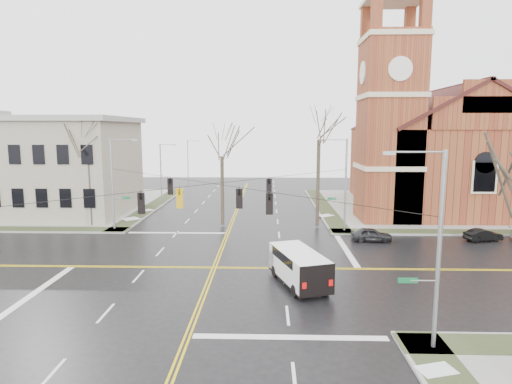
{
  "coord_description": "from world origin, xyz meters",
  "views": [
    {
      "loc": [
        3.89,
        -30.06,
        9.99
      ],
      "look_at": [
        2.89,
        6.0,
        4.74
      ],
      "focal_mm": 30.0,
      "sensor_mm": 36.0,
      "label": 1
    }
  ],
  "objects_px": {
    "tree_nw_near": "(222,152)",
    "tree_ne": "(319,134)",
    "streetlight_north_a": "(162,170)",
    "tree_nw_far": "(88,149)",
    "streetlight_north_b": "(189,160)",
    "parked_car_b": "(483,235)",
    "church": "(433,142)",
    "signal_pole_se": "(435,245)",
    "signal_pole_nw": "(114,181)",
    "parked_car_a": "(371,235)",
    "signal_pole_ne": "(344,182)",
    "cargo_van": "(298,264)"
  },
  "relations": [
    {
      "from": "tree_ne",
      "to": "tree_nw_near",
      "type": "bearing_deg",
      "value": 177.96
    },
    {
      "from": "signal_pole_ne",
      "to": "streetlight_north_a",
      "type": "bearing_deg",
      "value": 143.1
    },
    {
      "from": "tree_ne",
      "to": "church",
      "type": "bearing_deg",
      "value": 36.17
    },
    {
      "from": "signal_pole_se",
      "to": "parked_car_a",
      "type": "distance_m",
      "value": 19.92
    },
    {
      "from": "signal_pole_se",
      "to": "cargo_van",
      "type": "distance_m",
      "value": 10.65
    },
    {
      "from": "signal_pole_nw",
      "to": "streetlight_north_a",
      "type": "xyz_separation_m",
      "value": [
        0.67,
        16.5,
        -0.48
      ]
    },
    {
      "from": "tree_nw_near",
      "to": "tree_ne",
      "type": "relative_size",
      "value": 0.81
    },
    {
      "from": "parked_car_b",
      "to": "signal_pole_se",
      "type": "bearing_deg",
      "value": 134.79
    },
    {
      "from": "parked_car_a",
      "to": "tree_ne",
      "type": "xyz_separation_m",
      "value": [
        -4.26,
        5.42,
        8.98
      ]
    },
    {
      "from": "streetlight_north_b",
      "to": "parked_car_b",
      "type": "height_order",
      "value": "streetlight_north_b"
    },
    {
      "from": "tree_nw_far",
      "to": "tree_ne",
      "type": "distance_m",
      "value": 23.48
    },
    {
      "from": "signal_pole_ne",
      "to": "parked_car_b",
      "type": "bearing_deg",
      "value": -15.19
    },
    {
      "from": "signal_pole_nw",
      "to": "cargo_van",
      "type": "bearing_deg",
      "value": -40.38
    },
    {
      "from": "signal_pole_nw",
      "to": "signal_pole_se",
      "type": "height_order",
      "value": "same"
    },
    {
      "from": "church",
      "to": "tree_nw_near",
      "type": "height_order",
      "value": "church"
    },
    {
      "from": "tree_nw_far",
      "to": "signal_pole_se",
      "type": "bearing_deg",
      "value": -43.76
    },
    {
      "from": "signal_pole_se",
      "to": "parked_car_b",
      "type": "bearing_deg",
      "value": 58.43
    },
    {
      "from": "streetlight_north_b",
      "to": "tree_ne",
      "type": "bearing_deg",
      "value": -60.48
    },
    {
      "from": "signal_pole_se",
      "to": "church",
      "type": "bearing_deg",
      "value": 69.67
    },
    {
      "from": "signal_pole_nw",
      "to": "streetlight_north_a",
      "type": "relative_size",
      "value": 1.12
    },
    {
      "from": "church",
      "to": "signal_pole_se",
      "type": "distance_m",
      "value": 38.85
    },
    {
      "from": "tree_nw_far",
      "to": "tree_nw_near",
      "type": "height_order",
      "value": "tree_nw_far"
    },
    {
      "from": "parked_car_a",
      "to": "streetlight_north_b",
      "type": "bearing_deg",
      "value": 34.07
    },
    {
      "from": "streetlight_north_b",
      "to": "tree_ne",
      "type": "height_order",
      "value": "tree_ne"
    },
    {
      "from": "signal_pole_se",
      "to": "tree_nw_far",
      "type": "xyz_separation_m",
      "value": [
        -25.74,
        24.65,
        3.12
      ]
    },
    {
      "from": "cargo_van",
      "to": "church",
      "type": "bearing_deg",
      "value": 38.01
    },
    {
      "from": "church",
      "to": "signal_pole_nw",
      "type": "height_order",
      "value": "church"
    },
    {
      "from": "tree_nw_near",
      "to": "tree_ne",
      "type": "distance_m",
      "value": 9.99
    },
    {
      "from": "parked_car_a",
      "to": "signal_pole_ne",
      "type": "bearing_deg",
      "value": 31.39
    },
    {
      "from": "church",
      "to": "parked_car_a",
      "type": "relative_size",
      "value": 7.56
    },
    {
      "from": "church",
      "to": "tree_ne",
      "type": "height_order",
      "value": "church"
    },
    {
      "from": "signal_pole_ne",
      "to": "streetlight_north_b",
      "type": "distance_m",
      "value": 42.61
    },
    {
      "from": "tree_nw_near",
      "to": "streetlight_north_b",
      "type": "bearing_deg",
      "value": 105.98
    },
    {
      "from": "streetlight_north_b",
      "to": "tree_nw_far",
      "type": "xyz_separation_m",
      "value": [
        -3.76,
        -34.85,
        3.6
      ]
    },
    {
      "from": "streetlight_north_b",
      "to": "tree_nw_far",
      "type": "distance_m",
      "value": 35.24
    },
    {
      "from": "signal_pole_nw",
      "to": "signal_pole_ne",
      "type": "bearing_deg",
      "value": 0.0
    },
    {
      "from": "tree_ne",
      "to": "streetlight_north_a",
      "type": "bearing_deg",
      "value": 143.16
    },
    {
      "from": "streetlight_north_a",
      "to": "tree_nw_far",
      "type": "xyz_separation_m",
      "value": [
        -3.76,
        -14.85,
        3.6
      ]
    },
    {
      "from": "signal_pole_ne",
      "to": "tree_ne",
      "type": "xyz_separation_m",
      "value": [
        -2.31,
        1.77,
        4.65
      ]
    },
    {
      "from": "church",
      "to": "parked_car_a",
      "type": "height_order",
      "value": "church"
    },
    {
      "from": "cargo_van",
      "to": "tree_nw_far",
      "type": "height_order",
      "value": "tree_nw_far"
    },
    {
      "from": "church",
      "to": "tree_nw_near",
      "type": "xyz_separation_m",
      "value": [
        -25.57,
        -11.16,
        -0.66
      ]
    },
    {
      "from": "church",
      "to": "streetlight_north_b",
      "type": "bearing_deg",
      "value": 146.75
    },
    {
      "from": "parked_car_a",
      "to": "parked_car_b",
      "type": "relative_size",
      "value": 1.07
    },
    {
      "from": "church",
      "to": "signal_pole_ne",
      "type": "height_order",
      "value": "church"
    },
    {
      "from": "signal_pole_ne",
      "to": "signal_pole_nw",
      "type": "relative_size",
      "value": 1.0
    },
    {
      "from": "church",
      "to": "cargo_van",
      "type": "distance_m",
      "value": 34.44
    },
    {
      "from": "parked_car_b",
      "to": "tree_ne",
      "type": "distance_m",
      "value": 17.76
    },
    {
      "from": "streetlight_north_b",
      "to": "tree_nw_near",
      "type": "relative_size",
      "value": 0.75
    },
    {
      "from": "signal_pole_ne",
      "to": "parked_car_b",
      "type": "xyz_separation_m",
      "value": [
        12.11,
        -3.29,
        -4.39
      ]
    }
  ]
}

